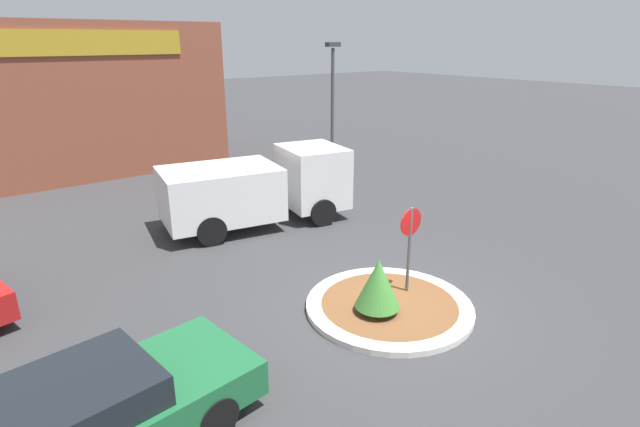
# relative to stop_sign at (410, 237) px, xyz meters

# --- Properties ---
(ground_plane) EXTENTS (120.00, 120.00, 0.00)m
(ground_plane) POSITION_rel_stop_sign_xyz_m (-0.71, -0.16, -1.40)
(ground_plane) COLOR #38383A
(traffic_island) EXTENTS (3.50, 3.50, 0.13)m
(traffic_island) POSITION_rel_stop_sign_xyz_m (-0.71, -0.16, -1.34)
(traffic_island) COLOR silver
(traffic_island) RESTS_ON ground_plane
(stop_sign) EXTENTS (0.60, 0.07, 2.06)m
(stop_sign) POSITION_rel_stop_sign_xyz_m (0.00, 0.00, 0.00)
(stop_sign) COLOR #4C4C51
(stop_sign) RESTS_ON ground_plane
(island_shrub) EXTENTS (0.92, 0.92, 1.15)m
(island_shrub) POSITION_rel_stop_sign_xyz_m (-1.15, -0.24, -0.63)
(island_shrub) COLOR brown
(island_shrub) RESTS_ON traffic_island
(utility_truck) EXTENTS (5.84, 3.21, 2.23)m
(utility_truck) POSITION_rel_stop_sign_xyz_m (-0.15, 5.95, -0.23)
(utility_truck) COLOR white
(utility_truck) RESTS_ON ground_plane
(storefront_building) EXTENTS (12.90, 6.07, 6.07)m
(storefront_building) POSITION_rel_stop_sign_xyz_m (-3.32, 16.93, 1.64)
(storefront_building) COLOR brown
(storefront_building) RESTS_ON ground_plane
(parked_sedan_green) EXTENTS (4.83, 2.31, 1.29)m
(parked_sedan_green) POSITION_rel_stop_sign_xyz_m (-6.79, -0.48, -0.73)
(parked_sedan_green) COLOR #1E6638
(parked_sedan_green) RESTS_ON ground_plane
(light_pole) EXTENTS (0.70, 0.30, 5.25)m
(light_pole) POSITION_rel_stop_sign_xyz_m (7.70, 11.92, 1.76)
(light_pole) COLOR #4C4C51
(light_pole) RESTS_ON ground_plane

